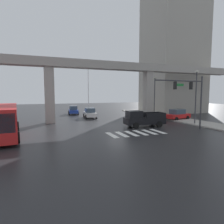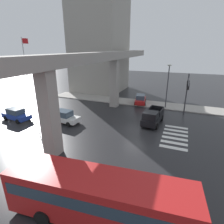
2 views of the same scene
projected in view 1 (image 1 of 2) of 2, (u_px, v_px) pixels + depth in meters
name	position (u px, v px, depth m)	size (l,w,h in m)	color
ground_plane	(118.00, 126.00, 24.67)	(120.00, 120.00, 0.00)	#232326
crosswalk_stripes	(136.00, 133.00, 20.18)	(6.05, 2.80, 0.01)	silver
elevated_overpass	(104.00, 71.00, 29.37)	(51.42, 1.83, 9.16)	#9E9991
office_building	(174.00, 34.00, 42.58)	(11.61, 10.46, 35.31)	gray
sidewalk_east	(179.00, 119.00, 30.65)	(4.00, 36.00, 0.15)	#9E9991
pickup_truck	(142.00, 119.00, 23.92)	(5.25, 2.42, 2.08)	black
city_bus	(3.00, 119.00, 18.67)	(3.58, 10.99, 2.99)	red
sedan_red	(178.00, 115.00, 30.40)	(4.55, 2.52, 1.72)	red
sedan_blue	(73.00, 110.00, 38.70)	(2.33, 4.47, 1.72)	#1E3899
sedan_white	(90.00, 113.00, 32.96)	(2.26, 4.44, 1.72)	silver
traffic_signal_mast	(190.00, 92.00, 21.38)	(6.49, 0.32, 6.20)	#38383D
street_lamp_near_corner	(196.00, 91.00, 25.51)	(0.44, 0.70, 7.24)	#38383D
street_lamp_mid_block	(155.00, 92.00, 34.60)	(0.44, 0.70, 7.24)	#38383D
flagpole	(89.00, 83.00, 39.65)	(1.16, 0.12, 11.10)	silver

